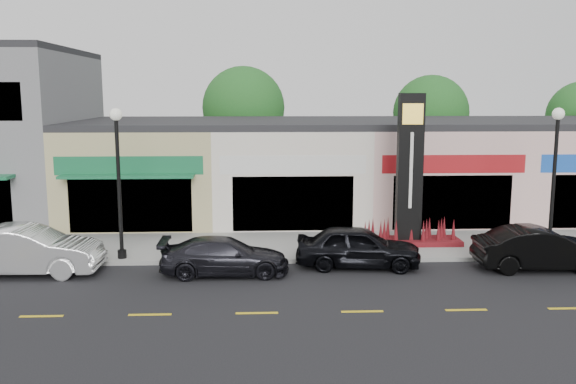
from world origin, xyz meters
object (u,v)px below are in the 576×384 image
at_px(car_dark_sedan, 225,256).
at_px(lamp_east_near, 555,166).
at_px(pylon_sign, 409,192).
at_px(car_black_sedan, 358,247).
at_px(car_black_conv, 541,249).
at_px(lamp_west_near, 118,168).
at_px(car_white_van, 26,250).

bearing_deg(car_dark_sedan, lamp_east_near, -82.51).
xyz_separation_m(pylon_sign, car_black_sedan, (-2.43, -2.71, -1.52)).
bearing_deg(lamp_east_near, car_dark_sedan, -172.09).
relative_size(car_black_sedan, car_black_conv, 0.96).
height_order(car_dark_sedan, car_black_sedan, car_black_sedan).
bearing_deg(car_black_conv, lamp_west_near, 85.64).
height_order(lamp_west_near, car_black_sedan, lamp_west_near).
bearing_deg(lamp_east_near, car_black_conv, -123.48).
relative_size(pylon_sign, car_black_conv, 1.31).
bearing_deg(car_white_van, car_dark_sedan, -91.73).
distance_m(lamp_west_near, car_white_van, 4.18).
bearing_deg(car_dark_sedan, car_white_van, 87.12).
relative_size(lamp_west_near, car_black_conv, 1.20).
height_order(lamp_west_near, car_white_van, lamp_west_near).
bearing_deg(lamp_east_near, car_black_sedan, -172.25).
bearing_deg(car_black_conv, car_black_sedan, 86.45).
relative_size(pylon_sign, car_black_sedan, 1.36).
height_order(pylon_sign, car_white_van, pylon_sign).
height_order(pylon_sign, car_black_sedan, pylon_sign).
distance_m(lamp_west_near, pylon_sign, 11.19).
bearing_deg(lamp_west_near, car_black_conv, -6.14).
bearing_deg(pylon_sign, lamp_west_near, -171.23).
bearing_deg(pylon_sign, car_dark_sedan, -154.63).
bearing_deg(pylon_sign, car_black_conv, -40.00).
bearing_deg(car_black_sedan, pylon_sign, -35.73).
xyz_separation_m(lamp_west_near, pylon_sign, (11.00, 1.70, -1.20)).
xyz_separation_m(pylon_sign, car_white_van, (-13.92, -3.09, -1.44)).
height_order(lamp_west_near, car_black_conv, lamp_west_near).
relative_size(lamp_west_near, lamp_east_near, 1.00).
bearing_deg(car_dark_sedan, car_black_conv, -90.01).
height_order(pylon_sign, car_dark_sedan, pylon_sign).
relative_size(lamp_east_near, car_white_van, 1.08).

